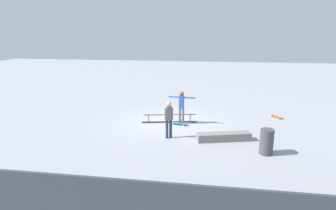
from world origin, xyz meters
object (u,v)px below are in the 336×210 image
object	(u,v)px
skateboard_main	(179,123)
skate_ledge	(224,137)
bystander_grey_shirt	(169,117)
skater_main	(181,105)
grind_rail	(170,119)
trash_bin	(267,142)
loose_skateboard_orange	(276,116)

from	to	relation	value
skateboard_main	skate_ledge	bearing A→B (deg)	-24.64
skate_ledge	bystander_grey_shirt	xyz separation A→B (m)	(2.28, 0.02, 0.73)
skater_main	bystander_grey_shirt	bearing A→B (deg)	88.20
grind_rail	trash_bin	world-z (taller)	trash_bin
skater_main	bystander_grey_shirt	distance (m)	2.00
skateboard_main	loose_skateboard_orange	world-z (taller)	same
grind_rail	skateboard_main	xyz separation A→B (m)	(-0.51, 0.36, -0.10)
skate_ledge	skateboard_main	size ratio (longest dim) A/B	2.67
skate_ledge	skater_main	bearing A→B (deg)	-44.79
bystander_grey_shirt	skateboard_main	bearing A→B (deg)	62.29
skateboard_main	loose_skateboard_orange	size ratio (longest dim) A/B	1.04
skater_main	loose_skateboard_orange	world-z (taller)	skater_main
grind_rail	skater_main	bearing A→B (deg)	152.54
grind_rail	skater_main	size ratio (longest dim) A/B	1.68
grind_rail	skateboard_main	distance (m)	0.63
skate_ledge	trash_bin	world-z (taller)	trash_bin
grind_rail	skater_main	xyz separation A→B (m)	(-0.60, 0.18, 0.76)
skater_main	skateboard_main	distance (m)	0.89
skateboard_main	loose_skateboard_orange	xyz separation A→B (m)	(-4.85, -2.00, 0.00)
skater_main	loose_skateboard_orange	distance (m)	5.17
grind_rail	skate_ledge	xyz separation A→B (m)	(-2.57, 2.13, -0.01)
grind_rail	bystander_grey_shirt	distance (m)	2.29
grind_rail	loose_skateboard_orange	world-z (taller)	grind_rail
skater_main	grind_rail	bearing A→B (deg)	-9.28
skater_main	trash_bin	bearing A→B (deg)	145.35
grind_rail	skater_main	world-z (taller)	skater_main
grind_rail	trash_bin	distance (m)	5.19
skater_main	loose_skateboard_orange	bearing A→B (deg)	-151.98
skater_main	skateboard_main	bearing A→B (deg)	71.56
loose_skateboard_orange	skateboard_main	bearing A→B (deg)	-98.11
skater_main	skateboard_main	size ratio (longest dim) A/B	1.96
bystander_grey_shirt	loose_skateboard_orange	distance (m)	6.39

